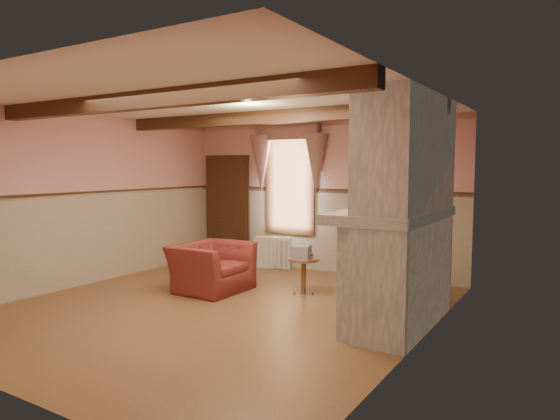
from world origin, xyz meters
The scene contains 25 objects.
floor centered at (0.00, 0.00, 0.00)m, with size 5.50×6.00×0.01m, color brown.
ceiling centered at (0.00, 0.00, 2.80)m, with size 5.50×6.00×0.01m, color silver.
wall_back centered at (0.00, 3.00, 1.40)m, with size 5.50×0.02×2.80m, color #DA9997.
wall_left centered at (-2.75, 0.00, 1.40)m, with size 0.02×6.00×2.80m, color #DA9997.
wall_right centered at (2.75, 0.00, 1.40)m, with size 0.02×6.00×2.80m, color #DA9997.
wainscot centered at (0.00, 0.00, 0.75)m, with size 5.50×6.00×1.50m, color #C0B09A, non-canonical shape.
chair_rail centered at (0.00, 0.00, 1.50)m, with size 5.50×6.00×0.08m, color black, non-canonical shape.
firebox centered at (2.00, 0.60, 0.45)m, with size 0.20×0.95×0.90m, color black.
armchair centered at (-0.70, 0.71, 0.37)m, with size 1.14×1.00×0.74m, color maroon.
side_table centered at (0.62, 1.30, 0.28)m, with size 0.47×0.47×0.55m, color brown.
book_stack centered at (0.60, 1.27, 0.65)m, with size 0.26×0.32×0.20m, color #B7AD8C.
radiator centered at (-0.83, 2.70, 0.30)m, with size 0.70×0.18×0.60m, color silver.
bowl centered at (2.24, 0.39, 1.46)m, with size 0.34×0.34×0.08m, color brown.
mantel_clock centered at (2.24, 1.25, 1.52)m, with size 0.14×0.24×0.20m, color #301E0D.
oil_lamp centered at (2.24, 0.98, 1.56)m, with size 0.11×0.11×0.28m, color #D0863A.
candle_red centered at (2.24, -0.11, 1.50)m, with size 0.06×0.06×0.16m, color maroon.
jar_yellow centered at (2.24, -0.03, 1.48)m, with size 0.06×0.06×0.12m, color gold.
fireplace centered at (2.42, 0.60, 1.40)m, with size 0.85×2.00×2.80m, color gray.
mantel centered at (2.24, 0.60, 1.36)m, with size 1.05×2.05×0.12m, color gray.
overmantel_mirror centered at (2.06, 0.60, 1.97)m, with size 0.06×1.44×1.04m, color silver.
door centered at (-2.10, 2.94, 1.05)m, with size 1.10×0.10×2.10m, color black.
window centered at (-0.60, 2.97, 1.65)m, with size 1.06×0.08×2.02m, color white.
window_drapes centered at (-0.60, 2.88, 2.25)m, with size 1.30×0.14×1.40m, color gray.
ceiling_beam_front centered at (0.00, -1.20, 2.70)m, with size 5.50×0.18×0.20m, color black.
ceiling_beam_back centered at (0.00, 1.20, 2.70)m, with size 5.50×0.18×0.20m, color black.
Camera 1 is at (4.27, -5.29, 1.95)m, focal length 32.00 mm.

